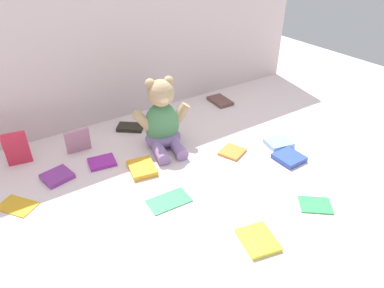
# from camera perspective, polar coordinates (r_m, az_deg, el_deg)

# --- Properties ---
(ground_plane) EXTENTS (3.20, 3.20, 0.00)m
(ground_plane) POSITION_cam_1_polar(r_m,az_deg,el_deg) (1.33, -2.24, -1.66)
(ground_plane) COLOR silver
(backdrop_drape) EXTENTS (1.88, 0.03, 0.71)m
(backdrop_drape) POSITION_cam_1_polar(r_m,az_deg,el_deg) (1.53, -11.26, 17.16)
(backdrop_drape) COLOR beige
(backdrop_drape) RESTS_ON ground_plane
(teddy_bear) EXTENTS (0.24, 0.23, 0.28)m
(teddy_bear) POSITION_cam_1_polar(r_m,az_deg,el_deg) (1.34, -4.91, 3.69)
(teddy_bear) COLOR #4C8C59
(teddy_bear) RESTS_ON ground_plane
(book_case_0) EXTENTS (0.11, 0.09, 0.01)m
(book_case_0) POSITION_cam_1_polar(r_m,az_deg,el_deg) (1.32, -14.77, -2.93)
(book_case_0) COLOR purple
(book_case_0) RESTS_ON ground_plane
(book_case_1) EXTENTS (0.12, 0.13, 0.01)m
(book_case_1) POSITION_cam_1_polar(r_m,az_deg,el_deg) (1.01, 10.95, -15.41)
(book_case_1) COLOR yellow
(book_case_1) RESTS_ON ground_plane
(book_case_2) EXTENTS (0.14, 0.09, 0.01)m
(book_case_2) POSITION_cam_1_polar(r_m,az_deg,el_deg) (1.11, -3.87, -9.36)
(book_case_2) COLOR #409A66
(book_case_2) RESTS_ON ground_plane
(book_case_3) EXTENTS (0.11, 0.11, 0.02)m
(book_case_3) POSITION_cam_1_polar(r_m,az_deg,el_deg) (1.29, -21.55, -5.03)
(book_case_3) COLOR #82308D
(book_case_3) RESTS_ON ground_plane
(book_case_4) EXTENTS (0.12, 0.11, 0.01)m
(book_case_4) POSITION_cam_1_polar(r_m,az_deg,el_deg) (1.34, 6.72, -1.29)
(book_case_4) COLOR orange
(book_case_4) RESTS_ON ground_plane
(book_case_5) EXTENTS (0.08, 0.03, 0.13)m
(book_case_5) POSITION_cam_1_polar(r_m,az_deg,el_deg) (1.40, -27.18, -0.69)
(book_case_5) COLOR #D52943
(book_case_5) RESTS_ON ground_plane
(book_case_6) EXTENTS (0.11, 0.10, 0.02)m
(book_case_6) POSITION_cam_1_polar(r_m,az_deg,el_deg) (1.42, 14.22, 0.15)
(book_case_6) COLOR #83ACDF
(book_case_6) RESTS_ON ground_plane
(book_case_7) EXTENTS (0.13, 0.12, 0.01)m
(book_case_7) POSITION_cam_1_polar(r_m,az_deg,el_deg) (1.16, 19.90, -9.43)
(book_case_7) COLOR #38A158
(book_case_7) RESTS_ON ground_plane
(book_case_8) EXTENTS (0.09, 0.03, 0.10)m
(book_case_8) POSITION_cam_1_polar(r_m,az_deg,el_deg) (1.39, -18.48, 0.49)
(book_case_8) COLOR #B67C94
(book_case_8) RESTS_ON ground_plane
(book_case_9) EXTENTS (0.13, 0.14, 0.01)m
(book_case_9) POSITION_cam_1_polar(r_m,az_deg,el_deg) (1.23, -27.14, -9.10)
(book_case_9) COLOR gold
(book_case_9) RESTS_ON ground_plane
(book_case_10) EXTENTS (0.09, 0.13, 0.02)m
(book_case_10) POSITION_cam_1_polar(r_m,az_deg,el_deg) (1.74, 4.70, 7.17)
(book_case_10) COLOR brown
(book_case_10) RESTS_ON ground_plane
(book_case_11) EXTENTS (0.11, 0.13, 0.02)m
(book_case_11) POSITION_cam_1_polar(r_m,az_deg,el_deg) (1.25, -8.33, -3.99)
(book_case_11) COLOR gold
(book_case_11) RESTS_ON ground_plane
(book_case_12) EXTENTS (0.10, 0.10, 0.02)m
(book_case_12) POSITION_cam_1_polar(r_m,az_deg,el_deg) (1.34, 15.88, -2.21)
(book_case_12) COLOR #2F4CAC
(book_case_12) RESTS_ON ground_plane
(book_case_13) EXTENTS (0.13, 0.12, 0.02)m
(book_case_13) POSITION_cam_1_polar(r_m,az_deg,el_deg) (1.51, -10.24, 2.76)
(book_case_13) COLOR black
(book_case_13) RESTS_ON ground_plane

